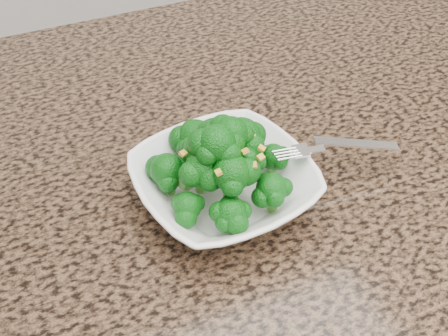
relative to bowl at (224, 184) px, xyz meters
name	(u,v)px	position (x,y,z in m)	size (l,w,h in m)	color
granite_counter	(340,191)	(0.14, -0.03, -0.04)	(1.64, 1.04, 0.03)	brown
bowl	(224,184)	(0.00, 0.00, 0.00)	(0.20, 0.20, 0.05)	white
broccoli_pile	(224,143)	(0.00, 0.00, 0.06)	(0.18, 0.18, 0.08)	#0A5E0E
garlic_topping	(224,113)	(0.00, 0.00, 0.10)	(0.11, 0.11, 0.01)	gold
fork	(318,149)	(0.11, -0.02, 0.03)	(0.18, 0.03, 0.01)	silver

